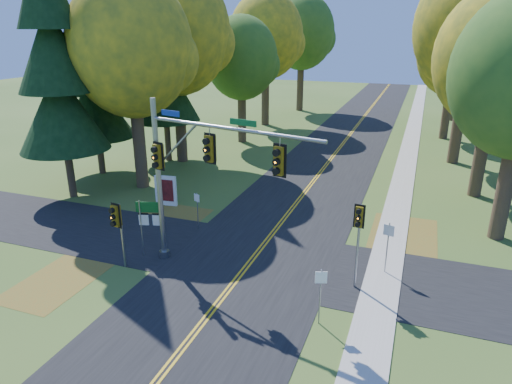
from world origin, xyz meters
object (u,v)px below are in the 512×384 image
(info_kiosk, at_px, (166,191))
(east_signal_pole, at_px, (359,226))
(traffic_mast, at_px, (192,167))
(route_sign_cluster, at_px, (150,217))

(info_kiosk, bearing_deg, east_signal_pole, -31.31)
(east_signal_pole, bearing_deg, info_kiosk, 159.61)
(traffic_mast, distance_m, route_sign_cluster, 4.02)
(traffic_mast, relative_size, info_kiosk, 4.32)
(route_sign_cluster, bearing_deg, traffic_mast, -25.90)
(traffic_mast, height_order, route_sign_cluster, traffic_mast)
(route_sign_cluster, height_order, info_kiosk, route_sign_cluster)
(east_signal_pole, xyz_separation_m, info_kiosk, (-12.80, 5.89, -2.03))
(traffic_mast, xyz_separation_m, east_signal_pole, (7.22, 0.77, -2.02))
(east_signal_pole, distance_m, route_sign_cluster, 9.93)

